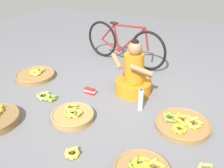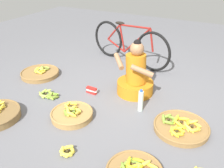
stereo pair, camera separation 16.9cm
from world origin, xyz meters
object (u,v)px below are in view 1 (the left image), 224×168
(loose_bananas_near_vendor, at_px, (48,97))
(packet_carton_stack, at_px, (90,91))
(bicycle_leaning, at_px, (123,44))
(water_bottle, at_px, (141,100))
(loose_bananas_front_right, at_px, (72,153))
(banana_basket_mid_left, at_px, (73,115))
(vendor_woman_front, at_px, (133,76))
(banana_basket_back_center, at_px, (182,124))
(banana_basket_back_left, at_px, (35,75))

(loose_bananas_near_vendor, bearing_deg, packet_carton_stack, 37.95)
(bicycle_leaning, bearing_deg, packet_carton_stack, -89.90)
(bicycle_leaning, relative_size, water_bottle, 5.48)
(loose_bananas_front_right, xyz_separation_m, water_bottle, (0.36, 1.06, 0.11))
(banana_basket_mid_left, relative_size, loose_bananas_near_vendor, 1.66)
(water_bottle, bearing_deg, vendor_woman_front, 122.19)
(water_bottle, height_order, packet_carton_stack, water_bottle)
(bicycle_leaning, height_order, packet_carton_stack, bicycle_leaning)
(banana_basket_back_center, bearing_deg, water_bottle, 165.31)
(bicycle_leaning, distance_m, banana_basket_back_left, 1.62)
(loose_bananas_front_right, xyz_separation_m, loose_bananas_near_vendor, (-0.90, 0.78, 0.00))
(loose_bananas_near_vendor, bearing_deg, loose_bananas_front_right, -40.90)
(vendor_woman_front, relative_size, banana_basket_back_center, 1.26)
(banana_basket_mid_left, distance_m, banana_basket_back_left, 1.37)
(vendor_woman_front, distance_m, banana_basket_back_center, 0.99)
(water_bottle, bearing_deg, bicycle_leaning, 120.21)
(vendor_woman_front, xyz_separation_m, water_bottle, (0.24, -0.39, -0.11))
(vendor_woman_front, bearing_deg, banana_basket_back_center, -33.48)
(loose_bananas_front_right, bearing_deg, banana_basket_back_center, 44.69)
(vendor_woman_front, xyz_separation_m, loose_bananas_near_vendor, (-1.02, -0.67, -0.23))
(bicycle_leaning, xyz_separation_m, banana_basket_back_left, (-1.06, -1.18, -0.31))
(banana_basket_mid_left, bearing_deg, water_bottle, 38.25)
(packet_carton_stack, bearing_deg, bicycle_leaning, 90.10)
(banana_basket_back_left, bearing_deg, banana_basket_back_center, -7.52)
(banana_basket_back_center, xyz_separation_m, water_bottle, (-0.56, 0.15, 0.10))
(loose_bananas_front_right, height_order, packet_carton_stack, packet_carton_stack)
(banana_basket_mid_left, xyz_separation_m, loose_bananas_front_right, (0.32, -0.52, -0.02))
(banana_basket_back_left, relative_size, water_bottle, 2.05)
(vendor_woman_front, height_order, banana_basket_back_center, vendor_woman_front)
(water_bottle, bearing_deg, packet_carton_stack, 173.92)
(loose_bananas_front_right, distance_m, loose_bananas_near_vendor, 1.19)
(banana_basket_back_left, bearing_deg, bicycle_leaning, 48.12)
(vendor_woman_front, relative_size, banana_basket_back_left, 1.29)
(vendor_woman_front, height_order, loose_bananas_front_right, vendor_woman_front)
(banana_basket_back_center, xyz_separation_m, loose_bananas_front_right, (-0.92, -0.91, -0.01))
(vendor_woman_front, relative_size, bicycle_leaning, 0.48)
(vendor_woman_front, bearing_deg, packet_carton_stack, -150.98)
(banana_basket_back_left, bearing_deg, banana_basket_mid_left, -31.29)
(banana_basket_back_left, relative_size, loose_bananas_front_right, 3.35)
(vendor_woman_front, relative_size, packet_carton_stack, 4.77)
(banana_basket_back_center, distance_m, packet_carton_stack, 1.37)
(water_bottle, bearing_deg, loose_bananas_front_right, -108.78)
(water_bottle, bearing_deg, banana_basket_back_center, -14.69)
(bicycle_leaning, bearing_deg, loose_bananas_near_vendor, -105.99)
(bicycle_leaning, relative_size, banana_basket_back_left, 2.68)
(banana_basket_mid_left, xyz_separation_m, banana_basket_back_center, (1.25, 0.39, -0.01))
(banana_basket_back_left, bearing_deg, packet_carton_stack, -4.69)
(banana_basket_mid_left, xyz_separation_m, water_bottle, (0.68, 0.54, 0.09))
(bicycle_leaning, bearing_deg, water_bottle, -59.79)
(banana_basket_back_left, xyz_separation_m, loose_bananas_near_vendor, (0.59, -0.46, -0.02))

